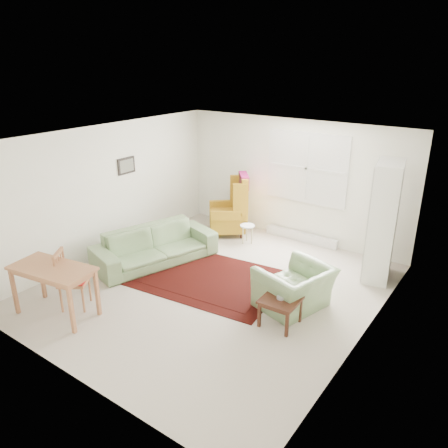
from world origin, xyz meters
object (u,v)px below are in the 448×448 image
Objects in this scene: sofa at (155,239)px; desk at (55,291)px; cabinet at (383,222)px; armchair at (295,284)px; wingback_chair at (227,204)px; coffee_table at (280,311)px; desk_chair at (74,280)px; stool at (247,234)px.

desk is at bearing -161.28° from sofa.
desk is (-3.53, -4.00, -0.64)m from cabinet.
wingback_chair reaches higher than armchair.
coffee_table is 3.14m from desk_chair.
armchair is at bearing 14.47° from wingback_chair.
armchair is 2.01m from cabinet.
armchair is at bearing 38.61° from desk.
armchair is 2.59× the size of stool.
cabinet is at bearing -45.18° from sofa.
cabinet reaches higher than wingback_chair.
sofa is 2.00m from stool.
desk is (-0.87, -3.92, 0.19)m from stool.
desk_chair is at bearing -42.20° from wingback_chair.
wingback_chair reaches higher than sofa.
sofa is 2.94m from coffee_table.
armchair reaches higher than stool.
sofa reaches higher than stool.
sofa is 2.43× the size of desk_chair.
wingback_chair is 3.58m from coffee_table.
wingback_chair is at bearing 86.79° from desk.
desk is at bearing -102.47° from stool.
wingback_chair is at bearing 167.03° from cabinet.
desk_chair is (-0.18, -3.80, -0.20)m from wingback_chair.
cabinet is at bearing 48.80° from wingback_chair.
desk is at bearing -35.73° from armchair.
coffee_table is 0.56× the size of desk_chair.
sofa is 1.70× the size of wingback_chair.
coffee_table is 2.98m from stool.
desk is 1.32× the size of desk_chair.
wingback_chair is at bearing 164.17° from stool.
wingback_chair reaches higher than coffee_table.
coffee_table is (0.05, -0.54, -0.19)m from armchair.
cabinet is 5.37m from desk.
coffee_table is 1.30× the size of stool.
cabinet is (2.66, 0.08, 0.83)m from stool.
sofa is 1.84× the size of desk.
desk_chair is (-0.81, -3.62, 0.27)m from stool.
sofa is 2.85m from armchair.
desk is at bearing -149.22° from coffee_table.
armchair is at bearing -41.13° from stool.
coffee_table is at bearing -117.60° from cabinet.
stool is at bearing -47.48° from desk_chair.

